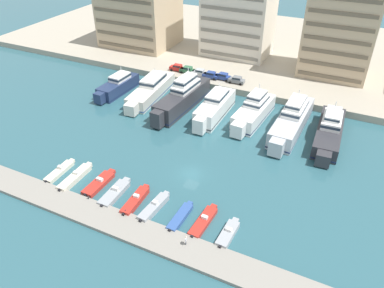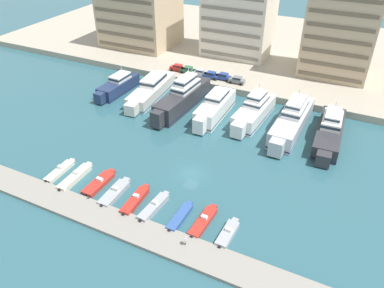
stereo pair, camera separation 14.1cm
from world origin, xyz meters
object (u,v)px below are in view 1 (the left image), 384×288
Objects in this scene: yacht_silver_center_right at (292,120)px; car_red_far_left at (177,67)px; motorboat_red_mid_left at (99,183)px; car_silver_mid_left at (200,72)px; motorboat_cream_far_left at (60,171)px; car_green_left at (188,70)px; yacht_navy_far_left at (118,86)px; yacht_white_center_left at (214,108)px; yacht_ivory_left at (151,90)px; motorboat_grey_far_right at (228,234)px; yacht_charcoal_mid_right at (330,130)px; yacht_white_center at (254,111)px; car_blue_center_left at (211,75)px; car_grey_center_right at (237,80)px; motorboat_red_right at (204,221)px; motorboat_cream_left at (75,177)px; pedestrian_near_edge at (186,240)px; motorboat_grey_center_right at (154,207)px; motorboat_blue_mid_right at (180,217)px; motorboat_red_center at (135,200)px; car_blue_center at (223,76)px; motorboat_grey_center_left at (115,193)px.

car_red_far_left is at bearing 157.68° from yacht_silver_center_right.
motorboat_red_mid_left is 46.30m from car_silver_mid_left.
motorboat_cream_far_left is 1.76× the size of car_green_left.
yacht_navy_far_left is 0.87× the size of yacht_white_center_left.
yacht_ivory_left is 47.73m from motorboat_grey_far_right.
yacht_charcoal_mid_right is at bearing -20.06° from car_green_left.
yacht_white_center is 20.49m from car_blue_center_left.
car_grey_center_right is (17.36, 12.99, 0.74)m from yacht_ivory_left.
car_blue_center_left is at bearing -179.46° from car_grey_center_right.
yacht_white_center is at bearing -56.25° from car_grey_center_right.
motorboat_red_right is (-5.40, -32.79, -1.93)m from yacht_silver_center_right.
yacht_white_center_left is at bearing 61.35° from motorboat_cream_far_left.
motorboat_cream_left is (-29.91, -32.99, -1.84)m from yacht_silver_center_right.
pedestrian_near_edge is at bearing -77.49° from car_grey_center_right.
motorboat_cream_left is at bearing -67.32° from yacht_navy_far_left.
motorboat_grey_far_right is 1.54× the size of car_blue_center_left.
yacht_navy_far_left reaches higher than motorboat_cream_left.
yacht_white_center is at bearing 52.80° from motorboat_cream_far_left.
yacht_silver_center_right is (34.56, -0.56, 0.47)m from yacht_ivory_left.
motorboat_grey_center_right is (-21.40, -33.24, -1.46)m from yacht_charcoal_mid_right.
yacht_navy_far_left reaches higher than motorboat_blue_mid_right.
yacht_navy_far_left is 19.30m from car_green_left.
yacht_navy_far_left is 34.81m from yacht_white_center.
yacht_silver_center_right is 2.94× the size of motorboat_red_right.
car_green_left is (-5.99, 46.34, 2.21)m from motorboat_red_mid_left.
car_red_far_left is at bearing 109.92° from motorboat_red_center.
car_blue_center is at bearing 45.22° from yacht_ivory_left.
yacht_charcoal_mid_right is 32.26m from car_blue_center.
car_grey_center_right is at bearing 141.76° from yacht_silver_center_right.
car_green_left is (-39.01, 14.24, 0.61)m from yacht_charcoal_mid_right.
motorboat_red_center is 16.01m from motorboat_grey_far_right.
car_blue_center is 1.00× the size of car_grey_center_right.
car_silver_mid_left is (-6.32, 47.15, 2.15)m from motorboat_grey_center_left.
car_silver_mid_left is (-13.98, 47.32, 2.07)m from motorboat_grey_center_right.
motorboat_red_center is (12.76, -0.46, 0.01)m from motorboat_cream_left.
yacht_ivory_left is 2.54× the size of motorboat_cream_left.
motorboat_red_right is (3.60, 0.70, 0.01)m from motorboat_blue_mid_right.
motorboat_cream_left is 2.02× the size of car_red_far_left.
yacht_navy_far_left is 26.48m from yacht_white_center_left.
car_silver_mid_left is (-27.62, 13.84, 0.27)m from yacht_silver_center_right.
yacht_white_center reaches higher than motorboat_cream_far_left.
yacht_navy_far_left is at bearing 140.07° from motorboat_red_right.
yacht_white_center_left reaches higher than pedestrian_near_edge.
yacht_ivory_left is 33.33m from motorboat_cream_far_left.
yacht_navy_far_left reaches higher than motorboat_red_mid_left.
motorboat_red_right is at bearing -69.85° from yacht_white_center_left.
motorboat_grey_center_right reaches higher than motorboat_grey_center_left.
motorboat_red_mid_left is 1.85× the size of car_red_far_left.
car_blue_center reaches higher than motorboat_cream_left.
motorboat_cream_far_left is at bearing -118.65° from yacht_white_center_left.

